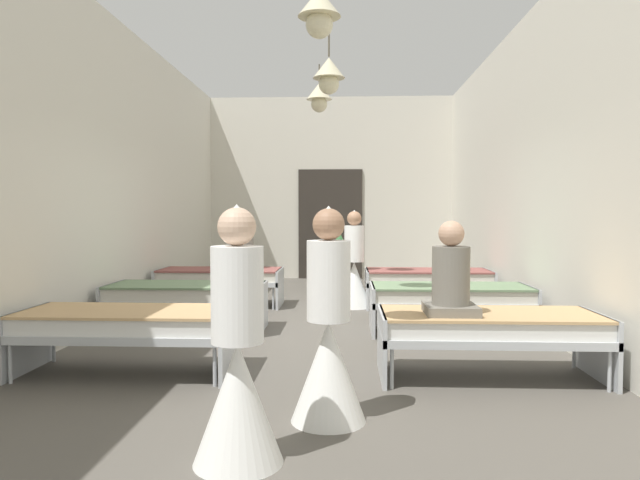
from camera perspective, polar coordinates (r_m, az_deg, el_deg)
ground_plane at (r=7.09m, az=-0.31°, el=-9.44°), size 5.90×12.10×0.10m
room_shell at (r=8.14m, az=0.12°, el=6.65°), size 5.70×11.70×3.98m
bed_left_row_0 at (r=5.48m, az=-18.52°, el=-7.96°), size 1.90×0.84×0.57m
bed_right_row_0 at (r=5.27m, az=16.41°, el=-8.36°), size 1.90×0.84×0.57m
bed_left_row_1 at (r=7.26m, az=-13.08°, el=-5.31°), size 1.90×0.84×0.57m
bed_right_row_1 at (r=7.10m, az=12.75°, el=-5.48°), size 1.90×0.84×0.57m
bed_left_row_2 at (r=9.09m, az=-9.83°, el=-3.68°), size 1.90×0.84×0.57m
bed_right_row_2 at (r=8.97m, az=10.62°, el=-3.78°), size 1.90×0.84×0.57m
nurse_near_aisle at (r=8.80m, az=3.40°, el=-3.27°), size 0.52×0.52×1.49m
nurse_mid_aisle at (r=3.40m, az=-8.14°, el=-12.81°), size 0.52×0.52×1.49m
nurse_far_aisle at (r=4.02m, az=0.85°, el=-10.37°), size 0.52×0.52×1.49m
patient_seated_primary at (r=5.05m, az=12.83°, el=-3.85°), size 0.44×0.44×0.80m
patient_seated_secondary at (r=9.06m, az=-7.59°, el=-0.96°), size 0.44×0.44×0.80m
potted_plant at (r=11.11m, az=1.94°, el=-1.17°), size 0.56×0.56×1.09m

